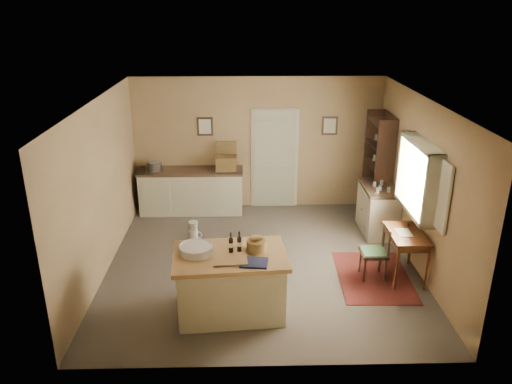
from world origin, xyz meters
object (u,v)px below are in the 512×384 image
(writing_desk, at_px, (406,238))
(desk_chair, at_px, (374,253))
(sideboard, at_px, (192,189))
(work_island, at_px, (230,282))
(shelving_unit, at_px, (380,168))
(right_cabinet, at_px, (378,209))

(writing_desk, distance_m, desk_chair, 0.54)
(sideboard, distance_m, desk_chair, 4.08)
(work_island, bearing_deg, desk_chair, 17.18)
(desk_chair, distance_m, shelving_unit, 2.46)
(writing_desk, relative_size, right_cabinet, 0.83)
(sideboard, height_order, shelving_unit, shelving_unit)
(sideboard, height_order, desk_chair, sideboard)
(desk_chair, relative_size, shelving_unit, 0.40)
(desk_chair, bearing_deg, work_island, -158.02)
(desk_chair, xyz_separation_m, shelving_unit, (0.64, 2.29, 0.62))
(right_cabinet, distance_m, shelving_unit, 0.88)
(right_cabinet, relative_size, shelving_unit, 0.51)
(work_island, relative_size, sideboard, 0.76)
(right_cabinet, bearing_deg, desk_chair, -106.16)
(sideboard, xyz_separation_m, right_cabinet, (3.54, -1.03, -0.02))
(writing_desk, bearing_deg, desk_chair, -179.42)
(desk_chair, height_order, right_cabinet, right_cabinet)
(sideboard, bearing_deg, shelving_unit, -6.16)
(right_cabinet, xyz_separation_m, shelving_unit, (0.15, 0.64, 0.59))
(sideboard, bearing_deg, writing_desk, -37.19)
(writing_desk, height_order, desk_chair, desk_chair)
(writing_desk, relative_size, shelving_unit, 0.42)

